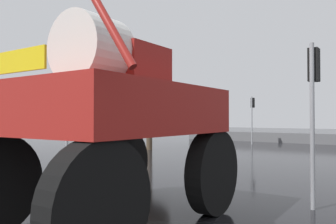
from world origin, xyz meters
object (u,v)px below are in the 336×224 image
object	(u,v)px
oversize_sprayer	(113,119)
traffic_signal_far_left	(252,110)
bare_tree_left	(149,80)
traffic_signal_near_left	(70,113)
traffic_signal_near_right	(313,88)

from	to	relation	value
oversize_sprayer	traffic_signal_far_left	size ratio (longest dim) A/B	1.40
traffic_signal_far_left	bare_tree_left	world-z (taller)	bare_tree_left
traffic_signal_near_left	bare_tree_left	world-z (taller)	bare_tree_left
oversize_sprayer	traffic_signal_near_left	distance (m)	7.36
traffic_signal_far_left	bare_tree_left	distance (m)	10.06
traffic_signal_near_right	traffic_signal_far_left	distance (m)	21.00
traffic_signal_far_left	traffic_signal_near_left	bearing A→B (deg)	-90.98
oversize_sprayer	traffic_signal_near_right	distance (m)	5.04
traffic_signal_far_left	bare_tree_left	size ratio (longest dim) A/B	0.65
traffic_signal_near_right	bare_tree_left	xyz separation A→B (m)	(-13.27, 9.96, 1.97)
traffic_signal_near_right	bare_tree_left	size ratio (longest dim) A/B	0.65
oversize_sprayer	bare_tree_left	size ratio (longest dim) A/B	0.90
bare_tree_left	traffic_signal_near_right	bearing A→B (deg)	-36.89
oversize_sprayer	bare_tree_left	distance (m)	17.31
oversize_sprayer	traffic_signal_far_left	xyz separation A→B (m)	(-5.95, 22.75, 0.75)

